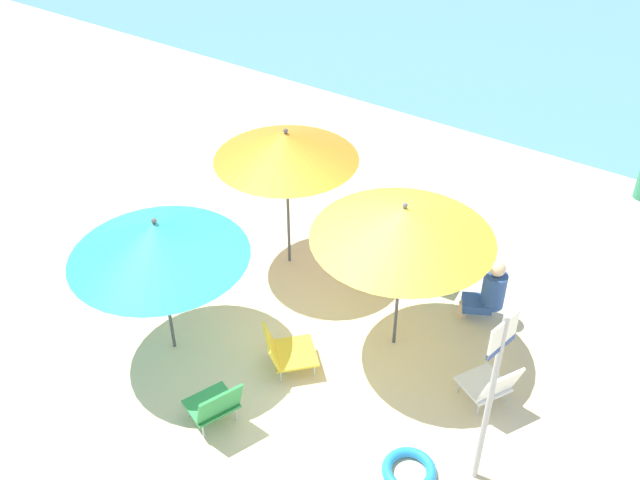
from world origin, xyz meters
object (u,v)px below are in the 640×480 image
object	(u,v)px
umbrella_teal	(157,240)
umbrella_orange	(286,146)
beach_chair_b	(491,385)
warning_sign	(493,382)
beach_chair_c	(438,263)
person_a	(382,254)
person_b	(489,291)
beach_chair_d	(215,404)
swim_ring	(409,470)
beach_chair_a	(285,351)
umbrella_yellow	(404,223)

from	to	relation	value
umbrella_teal	umbrella_orange	xyz separation A→B (m)	(0.18, 2.16, 0.22)
umbrella_orange	beach_chair_b	size ratio (longest dim) A/B	2.89
umbrella_teal	warning_sign	distance (m)	3.84
umbrella_orange	beach_chair_c	world-z (taller)	umbrella_orange
person_a	person_b	xyz separation A→B (m)	(1.46, 0.13, -0.04)
umbrella_orange	person_a	size ratio (longest dim) A/B	2.20
beach_chair_b	beach_chair_d	xyz separation A→B (m)	(-2.32, -1.91, 0.01)
beach_chair_c	person_b	distance (m)	0.94
beach_chair_d	person_b	xyz separation A→B (m)	(1.71, 3.23, 0.10)
beach_chair_b	swim_ring	bearing A→B (deg)	105.64
beach_chair_b	person_a	world-z (taller)	person_a
umbrella_teal	warning_sign	bearing A→B (deg)	4.89
beach_chair_c	swim_ring	size ratio (longest dim) A/B	1.08
swim_ring	umbrella_teal	bearing A→B (deg)	179.48
beach_chair_a	warning_sign	distance (m)	2.71
beach_chair_b	person_a	xyz separation A→B (m)	(-2.07, 1.20, 0.16)
beach_chair_d	swim_ring	bearing A→B (deg)	-142.10
beach_chair_d	person_b	size ratio (longest dim) A/B	0.75
beach_chair_d	warning_sign	distance (m)	2.95
umbrella_yellow	person_a	world-z (taller)	umbrella_yellow
beach_chair_b	warning_sign	size ratio (longest dim) A/B	0.33
beach_chair_a	beach_chair_d	xyz separation A→B (m)	(-0.11, -1.10, 0.06)
beach_chair_c	beach_chair_d	distance (m)	3.67
umbrella_orange	person_a	distance (m)	1.91
umbrella_orange	warning_sign	world-z (taller)	warning_sign
beach_chair_a	warning_sign	bearing A→B (deg)	-49.40
beach_chair_c	person_a	bearing A→B (deg)	-57.95
warning_sign	beach_chair_d	bearing A→B (deg)	-147.67
beach_chair_b	beach_chair_c	xyz separation A→B (m)	(-1.47, 1.66, -0.04)
umbrella_yellow	warning_sign	size ratio (longest dim) A/B	0.95
beach_chair_b	person_b	distance (m)	1.46
umbrella_yellow	swim_ring	xyz separation A→B (m)	(1.06, -1.58, -1.74)
umbrella_yellow	beach_chair_b	world-z (taller)	umbrella_yellow
umbrella_orange	beach_chair_c	bearing A→B (deg)	22.12
umbrella_orange	beach_chair_b	bearing A→B (deg)	-14.76
umbrella_yellow	person_b	size ratio (longest dim) A/B	2.29
beach_chair_a	swim_ring	size ratio (longest dim) A/B	1.39
beach_chair_d	person_a	world-z (taller)	person_a
beach_chair_a	beach_chair_b	xyz separation A→B (m)	(2.21, 0.80, 0.04)
umbrella_teal	beach_chair_a	bearing A→B (deg)	19.09
beach_chair_a	umbrella_teal	bearing A→B (deg)	152.92
beach_chair_c	umbrella_orange	bearing A→B (deg)	-73.65
umbrella_yellow	person_b	world-z (taller)	umbrella_yellow
beach_chair_d	beach_chair_b	bearing A→B (deg)	-119.41
beach_chair_c	swim_ring	world-z (taller)	beach_chair_c
person_b	warning_sign	bearing A→B (deg)	83.37
beach_chair_c	person_a	xyz separation A→B (m)	(-0.60, -0.46, 0.19)
umbrella_yellow	umbrella_orange	xyz separation A→B (m)	(-2.02, 0.61, 0.04)
umbrella_teal	umbrella_orange	bearing A→B (deg)	85.28
umbrella_teal	umbrella_yellow	bearing A→B (deg)	35.24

